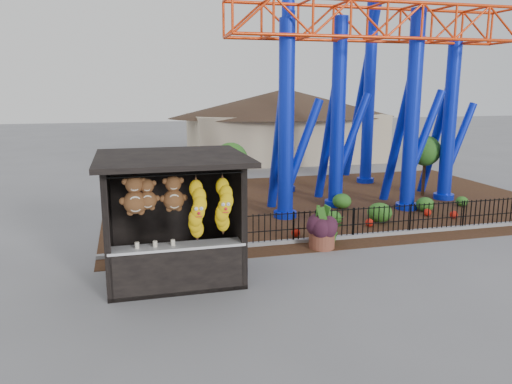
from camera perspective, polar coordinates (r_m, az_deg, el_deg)
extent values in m
plane|color=slate|center=(12.52, 5.29, -10.19)|extent=(120.00, 120.00, 0.00)
cube|color=#331E11|center=(21.05, 8.14, -1.09)|extent=(18.00, 12.00, 0.02)
cube|color=gray|center=(16.69, 14.78, -4.63)|extent=(18.00, 0.18, 0.12)
cube|color=black|center=(12.99, -9.30, -9.23)|extent=(3.20, 2.60, 0.10)
cube|color=black|center=(13.74, -10.00, -1.74)|extent=(3.20, 0.12, 3.00)
cube|color=black|center=(12.51, -16.57, -3.42)|extent=(0.12, 2.60, 3.00)
cube|color=black|center=(12.76, -2.61, -2.63)|extent=(0.12, 2.60, 3.00)
cube|color=black|center=(11.99, -9.66, 3.88)|extent=(3.50, 3.40, 0.12)
cube|color=black|center=(11.33, -16.68, -5.02)|extent=(0.14, 0.14, 3.00)
cube|color=black|center=(11.60, -1.38, -4.11)|extent=(0.14, 0.14, 3.00)
cube|color=black|center=(11.83, -8.88, -8.77)|extent=(3.00, 0.50, 1.10)
cube|color=silver|center=(11.64, -8.97, -6.15)|extent=(3.10, 0.55, 0.06)
cylinder|color=black|center=(10.84, -9.05, 1.93)|extent=(2.90, 0.04, 0.04)
cylinder|color=#0B21C6|center=(17.80, 3.47, 8.03)|extent=(0.56, 0.56, 7.00)
cylinder|color=#0B21C6|center=(18.34, 3.34, -2.57)|extent=(0.84, 0.84, 0.24)
cylinder|color=#0B21C6|center=(19.81, 9.35, 8.72)|extent=(0.56, 0.56, 7.30)
cylinder|color=#0B21C6|center=(20.31, 9.02, -1.27)|extent=(0.84, 0.84, 0.24)
cylinder|color=#0B21C6|center=(19.92, 17.45, 8.64)|extent=(0.56, 0.56, 7.50)
cylinder|color=#0B21C6|center=(20.41, 16.82, -1.57)|extent=(0.84, 0.84, 0.24)
cylinder|color=#0B21C6|center=(22.33, 21.24, 7.52)|extent=(0.56, 0.56, 6.60)
cylinder|color=#0B21C6|center=(22.75, 20.64, -0.48)|extent=(0.84, 0.84, 0.24)
cylinder|color=#0B21C6|center=(22.51, 3.59, 12.02)|extent=(0.56, 0.56, 9.50)
cylinder|color=#0B21C6|center=(22.97, 3.44, 0.39)|extent=(0.84, 0.84, 0.24)
cylinder|color=#0B21C6|center=(25.18, 12.89, 12.88)|extent=(0.56, 0.56, 10.50)
cylinder|color=#0B21C6|center=(25.59, 12.36, 1.32)|extent=(0.84, 0.84, 0.24)
cylinder|color=#0B21C6|center=(18.74, 2.58, 5.54)|extent=(0.36, 2.21, 5.85)
cylinder|color=#0B21C6|center=(18.41, 5.22, 4.85)|extent=(1.62, 0.32, 3.73)
cylinder|color=#0B21C6|center=(20.70, 8.25, 6.35)|extent=(0.36, 2.29, 6.10)
cylinder|color=#0B21C6|center=(20.46, 10.71, 5.69)|extent=(1.67, 0.32, 3.88)
cylinder|color=#0B21C6|center=(20.75, 15.97, 6.24)|extent=(0.36, 2.34, 6.26)
cylinder|color=#0B21C6|center=(20.63, 18.47, 5.53)|extent=(1.71, 0.32, 3.99)
cylinder|color=#0B21C6|center=(23.13, 19.79, 5.69)|extent=(0.36, 2.10, 5.53)
cylinder|color=#0B21C6|center=(23.06, 22.04, 5.10)|extent=(1.54, 0.32, 3.52)
cylinder|color=brown|center=(14.99, 7.53, -5.34)|extent=(0.96, 0.96, 0.56)
ellipsoid|color=black|center=(14.82, 7.59, -3.12)|extent=(0.70, 0.70, 0.64)
imported|color=#2E5C1B|center=(15.40, 8.40, -4.26)|extent=(0.95, 0.88, 0.89)
ellipsoid|color=#2A601C|center=(17.55, 8.73, -2.88)|extent=(0.61, 0.61, 0.49)
ellipsoid|color=#2A601C|center=(18.13, 13.96, -2.30)|extent=(0.86, 0.86, 0.69)
ellipsoid|color=#2A601C|center=(20.20, 18.76, -1.34)|extent=(0.68, 0.68, 0.54)
ellipsoid|color=#2A601C|center=(19.88, 9.78, -1.02)|extent=(0.73, 0.73, 0.59)
ellipsoid|color=#2A601C|center=(21.63, 22.47, -0.99)|extent=(0.49, 0.49, 0.39)
sphere|color=red|center=(15.97, 4.57, -4.66)|extent=(0.28, 0.28, 0.28)
sphere|color=red|center=(17.50, 12.83, -3.44)|extent=(0.28, 0.28, 0.28)
sphere|color=red|center=(19.51, 18.99, -2.22)|extent=(0.28, 0.28, 0.28)
sphere|color=red|center=(19.50, 21.66, -2.42)|extent=(0.28, 0.28, 0.28)
cube|color=#BFAD8C|center=(32.63, 3.31, 6.27)|extent=(12.00, 6.00, 3.00)
cone|color=#332319|center=(32.48, 3.36, 10.48)|extent=(15.00, 15.00, 1.80)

